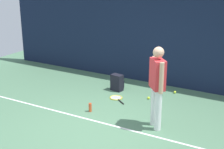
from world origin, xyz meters
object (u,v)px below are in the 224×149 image
(tennis_player, at_px, (157,83))
(tennis_racket, at_px, (117,98))
(tennis_ball_by_fence, at_px, (149,98))
(tennis_ball_mid_court, at_px, (175,92))
(water_bottle, at_px, (90,107))
(backpack, at_px, (117,83))

(tennis_player, distance_m, tennis_racket, 1.98)
(tennis_ball_by_fence, xyz_separation_m, tennis_ball_mid_court, (0.43, 0.71, 0.00))
(tennis_player, xyz_separation_m, tennis_racket, (-1.45, 0.96, -0.95))
(tennis_player, bearing_deg, tennis_racket, -165.06)
(tennis_player, height_order, water_bottle, tennis_player)
(tennis_racket, distance_m, tennis_ball_mid_court, 1.56)
(tennis_racket, xyz_separation_m, backpack, (-0.26, 0.52, 0.20))
(tennis_player, xyz_separation_m, tennis_ball_by_fence, (-0.73, 1.31, -0.93))
(tennis_ball_by_fence, xyz_separation_m, water_bottle, (-0.86, -1.34, 0.07))
(tennis_racket, bearing_deg, tennis_ball_mid_court, -100.01)
(tennis_ball_mid_court, bearing_deg, tennis_racket, -137.44)
(tennis_player, height_order, backpack, tennis_player)
(tennis_player, relative_size, backpack, 3.86)
(tennis_racket, height_order, tennis_ball_mid_court, tennis_ball_mid_court)
(tennis_player, distance_m, backpack, 2.39)
(tennis_ball_by_fence, relative_size, water_bottle, 0.33)
(tennis_player, relative_size, tennis_ball_by_fence, 25.76)
(water_bottle, bearing_deg, tennis_ball_by_fence, 57.24)
(tennis_ball_by_fence, bearing_deg, tennis_player, -60.96)
(tennis_player, distance_m, tennis_ball_mid_court, 2.24)
(tennis_racket, xyz_separation_m, tennis_ball_mid_court, (1.15, 1.06, 0.02))
(tennis_player, distance_m, tennis_ball_by_fence, 1.77)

